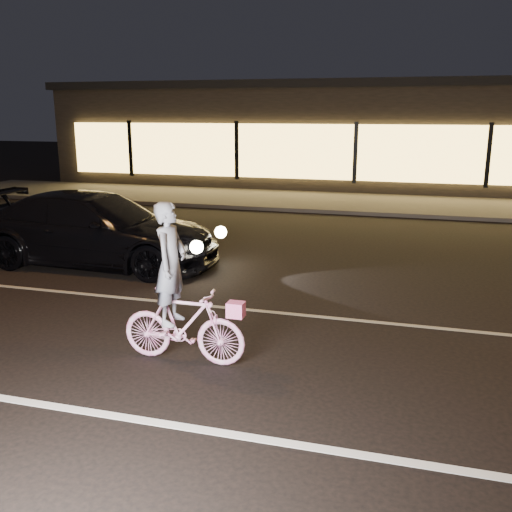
% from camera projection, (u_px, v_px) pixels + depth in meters
% --- Properties ---
extents(ground, '(90.00, 90.00, 0.00)m').
position_uv_depth(ground, '(220.00, 364.00, 7.15)').
color(ground, black).
rests_on(ground, ground).
extents(lane_stripe_near, '(60.00, 0.12, 0.01)m').
position_uv_depth(lane_stripe_near, '(170.00, 425.00, 5.76)').
color(lane_stripe_near, silver).
rests_on(lane_stripe_near, ground).
extents(lane_stripe_far, '(60.00, 0.10, 0.01)m').
position_uv_depth(lane_stripe_far, '(262.00, 311.00, 9.02)').
color(lane_stripe_far, gray).
rests_on(lane_stripe_far, ground).
extents(sidewalk, '(30.00, 4.00, 0.12)m').
position_uv_depth(sidewalk, '(347.00, 203.00, 19.25)').
color(sidewalk, '#383533').
rests_on(sidewalk, ground).
extents(storefront, '(25.40, 8.42, 4.20)m').
position_uv_depth(storefront, '(367.00, 133.00, 24.30)').
color(storefront, black).
rests_on(storefront, ground).
extents(cyclist, '(1.62, 0.56, 2.03)m').
position_uv_depth(cyclist, '(180.00, 307.00, 7.06)').
color(cyclist, '#D53193').
rests_on(cyclist, ground).
extents(sedan, '(5.11, 2.09, 1.47)m').
position_uv_depth(sedan, '(97.00, 229.00, 11.60)').
color(sedan, black).
rests_on(sedan, ground).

